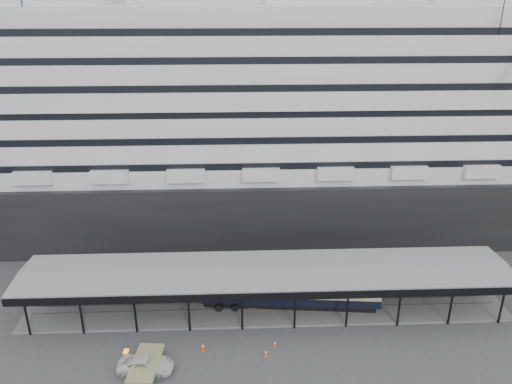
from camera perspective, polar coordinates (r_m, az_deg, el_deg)
The scene contains 8 objects.
ground at distance 56.61m, azimuth 1.49°, elevation -15.88°, with size 200.00×200.00×0.00m, color #3D3D40.
cruise_ship at distance 78.32m, azimuth 0.11°, elevation 9.97°, with size 130.00×30.00×43.90m.
platform_canopy at distance 59.29m, azimuth 1.19°, elevation -11.10°, with size 56.00×9.18×5.30m.
port_truck at distance 52.79m, azimuth -12.47°, elevation -18.73°, with size 2.52×5.46×1.52m, color silver.
pullman_carriage at distance 59.43m, azimuth 3.90°, elevation -10.91°, with size 21.01×4.71×20.47m.
traffic_cone_left at distance 54.52m, azimuth -6.09°, elevation -17.20°, with size 0.52×0.52×0.83m.
traffic_cone_mid at distance 53.63m, azimuth 1.12°, elevation -17.93°, with size 0.41×0.41×0.69m.
traffic_cone_right at distance 54.77m, azimuth 2.14°, elevation -16.95°, with size 0.38×0.38×0.68m.
Camera 1 is at (-3.24, -44.49, 34.86)m, focal length 35.00 mm.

